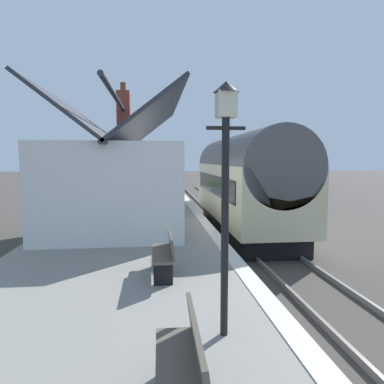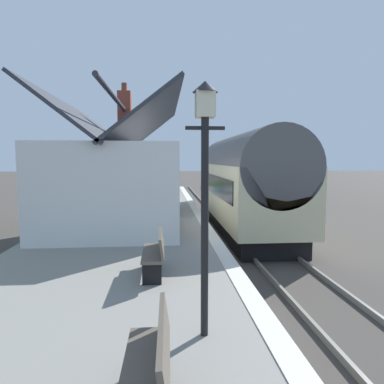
# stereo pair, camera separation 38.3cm
# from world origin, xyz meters

# --- Properties ---
(ground_plane) EXTENTS (160.00, 160.00, 0.00)m
(ground_plane) POSITION_xyz_m (0.00, 0.00, 0.00)
(ground_plane) COLOR #423D38
(platform) EXTENTS (32.00, 5.69, 0.89)m
(platform) POSITION_xyz_m (0.00, 3.85, 0.45)
(platform) COLOR gray
(platform) RESTS_ON ground
(platform_edge_coping) EXTENTS (32.00, 0.36, 0.02)m
(platform_edge_coping) POSITION_xyz_m (0.00, 1.18, 0.90)
(platform_edge_coping) COLOR beige
(platform_edge_coping) RESTS_ON platform
(rail_near) EXTENTS (52.00, 0.08, 0.14)m
(rail_near) POSITION_xyz_m (0.00, -1.62, 0.07)
(rail_near) COLOR gray
(rail_near) RESTS_ON ground
(rail_far) EXTENTS (52.00, 0.08, 0.14)m
(rail_far) POSITION_xyz_m (0.00, -0.18, 0.07)
(rail_far) COLOR gray
(rail_far) RESTS_ON ground
(train) EXTENTS (9.87, 2.73, 4.32)m
(train) POSITION_xyz_m (1.96, -0.90, 2.22)
(train) COLOR black
(train) RESTS_ON ground
(station_building) EXTENTS (8.13, 4.44, 5.60)m
(station_building) POSITION_xyz_m (0.16, 4.31, 2.44)
(station_building) COLOR white
(station_building) RESTS_ON platform
(bench_near_building) EXTENTS (1.40, 0.44, 0.88)m
(bench_near_building) POSITION_xyz_m (-5.94, 2.82, 1.37)
(bench_near_building) COLOR brown
(bench_near_building) RESTS_ON platform
(bench_mid_platform) EXTENTS (1.41, 0.45, 0.88)m
(bench_mid_platform) POSITION_xyz_m (-9.75, 2.77, 1.37)
(bench_mid_platform) COLOR brown
(bench_mid_platform) RESTS_ON platform
(planter_bench_left) EXTENTS (0.69, 0.69, 0.98)m
(planter_bench_left) POSITION_xyz_m (10.49, 2.04, 1.43)
(planter_bench_left) COLOR teal
(planter_bench_left) RESTS_ON platform
(planter_edge_far) EXTENTS (0.93, 0.32, 0.62)m
(planter_edge_far) POSITION_xyz_m (9.05, 4.04, 1.19)
(planter_edge_far) COLOR black
(planter_edge_far) RESTS_ON platform
(planter_edge_near) EXTENTS (0.35, 0.35, 0.72)m
(planter_edge_near) POSITION_xyz_m (6.64, 2.91, 1.26)
(planter_edge_near) COLOR gray
(planter_edge_near) RESTS_ON platform
(planter_under_sign) EXTENTS (0.73, 0.73, 0.86)m
(planter_under_sign) POSITION_xyz_m (11.16, 2.52, 1.37)
(planter_under_sign) COLOR gray
(planter_under_sign) RESTS_ON platform
(lamp_post_platform) EXTENTS (0.32, 0.50, 3.31)m
(lamp_post_platform) POSITION_xyz_m (-8.38, 2.12, 3.23)
(lamp_post_platform) COLOR black
(lamp_post_platform) RESTS_ON platform
(station_sign_board) EXTENTS (0.96, 0.06, 1.57)m
(station_sign_board) POSITION_xyz_m (7.62, 1.85, 2.08)
(station_sign_board) COLOR black
(station_sign_board) RESTS_ON platform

